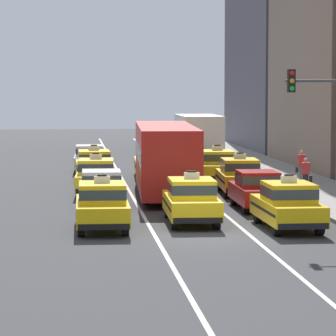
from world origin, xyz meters
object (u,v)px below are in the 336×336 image
object	(u,v)px
box_truck_right_fifth	(197,140)
pedestrian_by_storefront	(306,175)
taxi_center_nearest	(191,200)
taxi_right_third	(239,176)
sedan_left_second	(101,188)
sedan_left_fifth	(90,158)
sedan_right_second	(257,189)
taxi_right_nearest	(288,204)
taxi_left_nearest	(102,205)
bus_center_second	(166,156)
taxi_left_fourth	(94,165)
taxi_center_third	(151,161)
taxi_left_third	(96,176)
sedan_right_sixth	(185,147)
pedestrian_near_crosswalk	(301,167)
taxi_right_fourth	(217,165)

from	to	relation	value
box_truck_right_fifth	pedestrian_by_storefront	distance (m)	14.92
taxi_center_nearest	taxi_right_third	bearing A→B (deg)	69.89
sedan_left_second	taxi_center_nearest	distance (m)	5.62
sedan_left_fifth	sedan_right_second	size ratio (longest dim) A/B	1.01
taxi_center_nearest	taxi_right_nearest	xyz separation A→B (m)	(3.20, -1.72, 0.00)
taxi_left_nearest	bus_center_second	world-z (taller)	bus_center_second
taxi_left_fourth	taxi_left_nearest	bearing A→B (deg)	-90.51
taxi_center_third	box_truck_right_fifth	world-z (taller)	box_truck_right_fifth
taxi_left_fourth	box_truck_right_fifth	bearing A→B (deg)	48.30
taxi_right_third	box_truck_right_fifth	xyz separation A→B (m)	(-0.20, 13.61, 0.90)
taxi_left_third	taxi_right_third	size ratio (longest dim) A/B	1.00
taxi_center_nearest	sedan_right_sixth	world-z (taller)	taxi_center_nearest
bus_center_second	pedestrian_near_crosswalk	distance (m)	8.12
taxi_center_nearest	pedestrian_near_crosswalk	distance (m)	14.70
taxi_left_third	bus_center_second	xyz separation A→B (m)	(3.17, -0.54, 0.94)
taxi_right_fourth	sedan_right_sixth	world-z (taller)	taxi_right_fourth
sedan_left_fifth	pedestrian_by_storefront	size ratio (longest dim) A/B	2.74
taxi_center_nearest	taxi_right_third	distance (m)	9.91
pedestrian_by_storefront	taxi_left_nearest	bearing A→B (deg)	-135.20
pedestrian_near_crosswalk	taxi_left_nearest	bearing A→B (deg)	-126.75
sedan_left_fifth	taxi_center_third	distance (m)	4.74
taxi_center_third	sedan_right_sixth	size ratio (longest dim) A/B	1.07
bus_center_second	sedan_right_sixth	world-z (taller)	bus_center_second
taxi_center_third	sedan_right_sixth	bearing A→B (deg)	75.09
taxi_center_nearest	pedestrian_by_storefront	size ratio (longest dim) A/B	2.89
taxi_left_third	sedan_left_fifth	world-z (taller)	taxi_left_third
taxi_left_third	bus_center_second	world-z (taller)	bus_center_second
taxi_right_third	box_truck_right_fifth	bearing A→B (deg)	90.84
taxi_center_nearest	taxi_center_third	bearing A→B (deg)	89.84
taxi_left_fourth	taxi_center_nearest	world-z (taller)	same
sedan_left_second	pedestrian_by_storefront	bearing A→B (deg)	21.32
taxi_right_third	pedestrian_near_crosswalk	distance (m)	5.16
sedan_left_second	taxi_right_third	bearing A→B (deg)	35.37
taxi_left_fourth	taxi_center_nearest	xyz separation A→B (m)	(3.15, -15.78, 0.00)
taxi_right_fourth	sedan_right_sixth	xyz separation A→B (m)	(0.15, 15.47, -0.03)
taxi_right_nearest	taxi_right_fourth	bearing A→B (deg)	89.88
taxi_center_third	sedan_left_second	bearing A→B (deg)	-103.40
taxi_left_nearest	box_truck_right_fifth	size ratio (longest dim) A/B	0.66
taxi_left_fourth	taxi_right_third	size ratio (longest dim) A/B	0.99
taxi_right_fourth	pedestrian_near_crosswalk	bearing A→B (deg)	-29.54
pedestrian_by_storefront	sedan_right_second	bearing A→B (deg)	-124.39
taxi_left_third	sedan_left_fifth	xyz separation A→B (m)	(-0.03, 11.68, -0.03)
taxi_left_fourth	pedestrian_near_crosswalk	size ratio (longest dim) A/B	2.81
taxi_left_third	pedestrian_by_storefront	size ratio (longest dim) A/B	2.91
sedan_left_fifth	pedestrian_near_crosswalk	world-z (taller)	pedestrian_near_crosswalk
taxi_left_nearest	sedan_left_fifth	world-z (taller)	taxi_left_nearest
taxi_right_nearest	box_truck_right_fifth	size ratio (longest dim) A/B	0.66
sedan_right_second	pedestrian_near_crosswalk	xyz separation A→B (m)	(4.00, 9.06, 0.12)
taxi_left_nearest	box_truck_right_fifth	distance (m)	24.99
taxi_left_nearest	sedan_left_second	xyz separation A→B (m)	(0.17, 5.86, -0.03)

